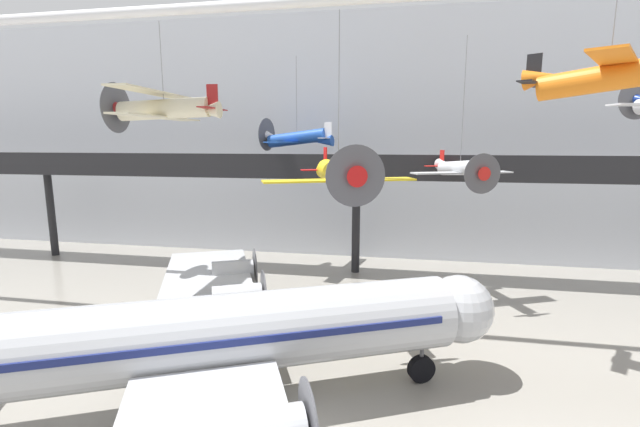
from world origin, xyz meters
The scene contains 10 objects.
ground_plane centered at (0.00, 0.00, 0.00)m, with size 260.00×260.00×0.00m, color gray.
hangar_back_wall centered at (0.00, 27.37, 11.57)m, with size 140.00×3.00×23.13m.
mezzanine_walkway centered at (0.00, 19.82, 8.61)m, with size 110.00×3.20×10.28m.
ceiling_truss_beam centered at (0.00, 8.24, 18.54)m, with size 120.00×0.60×0.60m.
airliner_silver_main centered at (-4.80, -0.40, 3.42)m, with size 26.79×31.55×9.63m.
suspended_plane_yellow_lowwing centered at (0.26, 8.26, 9.52)m, with size 8.30×7.23×9.95m.
suspended_plane_orange_highwing centered at (12.17, 5.49, 14.01)m, with size 6.96×7.78×6.04m.
suspended_plane_blue_trainer centered at (-5.05, 20.37, 11.52)m, with size 6.58×7.93×7.72m.
suspended_plane_cream_biplane centered at (-10.51, 9.01, 13.25)m, with size 6.97×8.55×6.44m.
suspended_plane_silver_racer centered at (7.63, 15.24, 9.47)m, with size 6.95×6.05×10.05m.
Camera 1 is at (3.66, -15.21, 11.32)m, focal length 24.00 mm.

